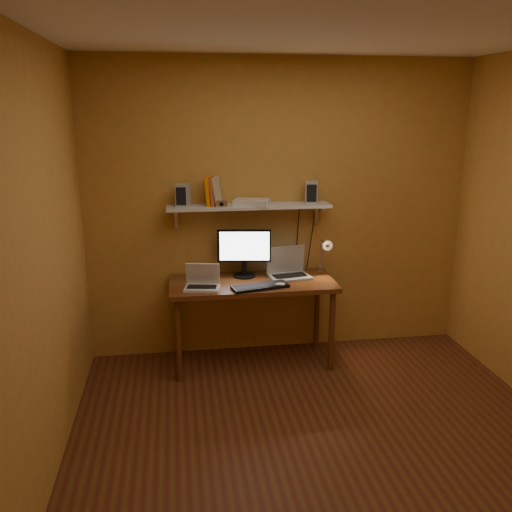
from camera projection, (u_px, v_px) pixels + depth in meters
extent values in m
cube|color=#553316|center=(324.00, 446.00, 3.61)|extent=(3.40, 3.20, 0.02)
cube|color=silver|center=(340.00, 24.00, 2.92)|extent=(3.40, 3.20, 0.02)
cube|color=#C27D3B|center=(280.00, 210.00, 4.80)|extent=(3.40, 0.02, 2.60)
cube|color=#C27D3B|center=(473.00, 389.00, 1.73)|extent=(3.40, 0.02, 2.60)
cube|color=#C27D3B|center=(35.00, 269.00, 3.02)|extent=(0.02, 3.20, 2.60)
cube|color=brown|center=(252.00, 284.00, 4.59)|extent=(1.40, 0.60, 0.04)
cylinder|color=brown|center=(178.00, 341.00, 4.37)|extent=(0.05, 0.05, 0.71)
cylinder|color=brown|center=(332.00, 331.00, 4.56)|extent=(0.05, 0.05, 0.71)
cylinder|color=brown|center=(178.00, 319.00, 4.83)|extent=(0.05, 0.05, 0.71)
cylinder|color=brown|center=(317.00, 311.00, 5.01)|extent=(0.05, 0.05, 0.71)
cube|color=silver|center=(249.00, 206.00, 4.61)|extent=(1.40, 0.25, 0.02)
cube|color=silver|center=(176.00, 218.00, 4.65)|extent=(0.03, 0.03, 0.18)
cube|color=silver|center=(316.00, 214.00, 4.83)|extent=(0.03, 0.03, 0.18)
cylinder|color=black|center=(244.00, 276.00, 4.73)|extent=(0.22, 0.22, 0.01)
cube|color=black|center=(244.00, 268.00, 4.71)|extent=(0.05, 0.04, 0.14)
cube|color=black|center=(244.00, 246.00, 4.66)|extent=(0.46, 0.09, 0.28)
cube|color=white|center=(244.00, 246.00, 4.64)|extent=(0.42, 0.07, 0.25)
cube|color=#999DA2|center=(290.00, 277.00, 4.69)|extent=(0.37, 0.29, 0.02)
cube|color=black|center=(290.00, 276.00, 4.68)|extent=(0.31, 0.18, 0.00)
cube|color=#999DA2|center=(286.00, 259.00, 4.75)|extent=(0.34, 0.10, 0.24)
cube|color=#13233B|center=(286.00, 259.00, 4.75)|extent=(0.30, 0.07, 0.20)
cube|color=silver|center=(202.00, 288.00, 4.39)|extent=(0.31, 0.24, 0.02)
cube|color=black|center=(202.00, 287.00, 4.39)|extent=(0.25, 0.15, 0.00)
cube|color=silver|center=(203.00, 274.00, 4.43)|extent=(0.28, 0.12, 0.19)
cube|color=black|center=(203.00, 274.00, 4.43)|extent=(0.25, 0.09, 0.16)
cube|color=black|center=(260.00, 287.00, 4.42)|extent=(0.49, 0.25, 0.02)
ellipsoid|color=silver|center=(280.00, 285.00, 4.44)|extent=(0.10, 0.07, 0.04)
cube|color=silver|center=(320.00, 271.00, 4.92)|extent=(0.05, 0.06, 0.08)
cylinder|color=silver|center=(321.00, 255.00, 4.88)|extent=(0.02, 0.02, 0.28)
cylinder|color=silver|center=(324.00, 242.00, 4.76)|extent=(0.01, 0.16, 0.01)
cone|color=silver|center=(326.00, 244.00, 4.69)|extent=(0.09, 0.09, 0.09)
sphere|color=#FFE0A5|center=(327.00, 245.00, 4.67)|extent=(0.04, 0.04, 0.04)
cube|color=#999DA2|center=(183.00, 195.00, 4.51)|extent=(0.13, 0.13, 0.19)
cube|color=#999DA2|center=(311.00, 192.00, 4.67)|extent=(0.12, 0.12, 0.19)
cube|color=orange|center=(209.00, 191.00, 4.55)|extent=(0.09, 0.17, 0.24)
cube|color=#A7492B|center=(213.00, 191.00, 4.55)|extent=(0.10, 0.17, 0.24)
cube|color=#BCB094|center=(217.00, 191.00, 4.56)|extent=(0.10, 0.17, 0.24)
cube|color=silver|center=(222.00, 204.00, 4.49)|extent=(0.10, 0.05, 0.06)
cylinder|color=black|center=(222.00, 204.00, 4.48)|extent=(0.04, 0.03, 0.03)
cube|color=silver|center=(252.00, 202.00, 4.59)|extent=(0.34, 0.28, 0.05)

